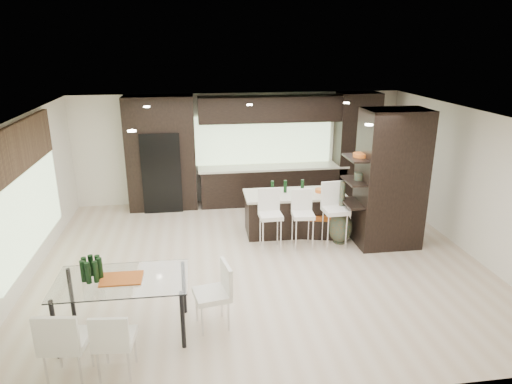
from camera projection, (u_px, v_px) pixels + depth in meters
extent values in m
plane|color=beige|center=(261.00, 261.00, 8.48)|extent=(8.00, 8.00, 0.00)
cube|color=white|center=(240.00, 148.00, 11.34)|extent=(8.00, 0.02, 2.70)
cube|color=white|center=(21.00, 203.00, 7.52)|extent=(0.02, 7.00, 2.70)
cube|color=white|center=(470.00, 182.00, 8.59)|extent=(0.02, 7.00, 2.70)
cube|color=white|center=(261.00, 115.00, 7.63)|extent=(8.00, 7.00, 0.02)
cube|color=#B2D199|center=(28.00, 199.00, 7.71)|extent=(0.04, 3.20, 1.90)
cube|color=#B2D199|center=(264.00, 140.00, 11.32)|extent=(3.40, 0.04, 1.20)
cube|color=brown|center=(21.00, 146.00, 7.43)|extent=(0.08, 3.00, 0.80)
cube|color=white|center=(259.00, 114.00, 7.87)|extent=(4.00, 3.00, 0.02)
cube|color=black|center=(261.00, 150.00, 11.10)|extent=(6.80, 0.68, 2.70)
cube|color=black|center=(162.00, 170.00, 10.85)|extent=(0.90, 0.68, 1.90)
cube|color=black|center=(391.00, 179.00, 8.78)|extent=(1.20, 0.80, 2.70)
cube|color=black|center=(294.00, 213.00, 9.62)|extent=(2.10, 0.93, 0.87)
cube|color=white|center=(270.00, 226.00, 8.80)|extent=(0.44, 0.44, 0.97)
cube|color=white|center=(303.00, 225.00, 8.90)|extent=(0.44, 0.44, 0.93)
cube|color=white|center=(335.00, 221.00, 8.95)|extent=(0.49, 0.49, 1.03)
cube|color=black|center=(309.00, 224.00, 9.53)|extent=(1.40, 0.81, 0.51)
cube|color=white|center=(124.00, 307.00, 6.25)|extent=(1.77, 1.01, 0.85)
cube|color=white|center=(116.00, 343.00, 5.50)|extent=(0.49, 0.49, 0.84)
cube|color=white|center=(67.00, 346.00, 5.39)|extent=(0.56, 0.56, 0.93)
cube|color=white|center=(212.00, 299.00, 6.41)|extent=(0.56, 0.56, 0.88)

